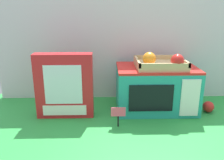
{
  "coord_description": "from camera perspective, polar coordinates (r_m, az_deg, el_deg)",
  "views": [
    {
      "loc": [
        -0.15,
        -1.19,
        0.55
      ],
      "look_at": [
        -0.12,
        0.0,
        0.18
      ],
      "focal_mm": 37.71,
      "sensor_mm": 36.0,
      "label": 1
    }
  ],
  "objects": [
    {
      "name": "cookie_set_box",
      "position": [
        1.23,
        -11.46,
        -1.43
      ],
      "size": [
        0.29,
        0.07,
        0.34
      ],
      "color": "red",
      "rests_on": "ground"
    },
    {
      "name": "ground_plane",
      "position": [
        1.32,
        5.13,
        -7.67
      ],
      "size": [
        1.7,
        1.7,
        0.0
      ],
      "primitive_type": "plane",
      "color": "green",
      "rests_on": "ground"
    },
    {
      "name": "price_sign",
      "position": [
        1.13,
        1.52,
        -8.22
      ],
      "size": [
        0.07,
        0.01,
        0.1
      ],
      "color": "black",
      "rests_on": "ground"
    },
    {
      "name": "toy_microwave",
      "position": [
        1.33,
        10.59,
        -1.98
      ],
      "size": [
        0.43,
        0.27,
        0.24
      ],
      "color": "teal",
      "rests_on": "ground"
    },
    {
      "name": "loose_toy_apple",
      "position": [
        1.4,
        22.31,
        -6.0
      ],
      "size": [
        0.06,
        0.06,
        0.06
      ],
      "primitive_type": "sphere",
      "color": "red",
      "rests_on": "ground"
    },
    {
      "name": "food_groups_crate",
      "position": [
        1.27,
        11.67,
        4.02
      ],
      "size": [
        0.26,
        0.22,
        0.09
      ],
      "color": "tan",
      "rests_on": "toy_microwave"
    },
    {
      "name": "display_back_panel",
      "position": [
        1.45,
        4.41,
        8.71
      ],
      "size": [
        1.61,
        0.03,
        0.68
      ],
      "primitive_type": "cube",
      "color": "silver",
      "rests_on": "ground"
    }
  ]
}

